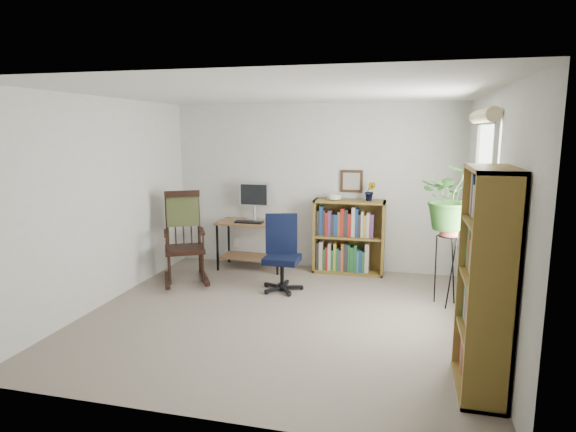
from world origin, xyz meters
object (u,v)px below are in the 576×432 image
(desk, at_px, (252,245))
(office_chair, at_px, (282,253))
(low_bookshelf, at_px, (349,237))
(rocking_chair, at_px, (184,237))
(tall_bookshelf, at_px, (485,282))

(desk, distance_m, office_chair, 1.12)
(low_bookshelf, bearing_deg, desk, -175.14)
(office_chair, relative_size, rocking_chair, 0.79)
(low_bookshelf, distance_m, tall_bookshelf, 3.24)
(office_chair, bearing_deg, desk, 110.99)
(desk, xyz_separation_m, rocking_chair, (-0.67, -0.83, 0.27))
(rocking_chair, xyz_separation_m, low_bookshelf, (2.08, 0.95, -0.09))
(desk, height_order, tall_bookshelf, tall_bookshelf)
(rocking_chair, height_order, tall_bookshelf, tall_bookshelf)
(desk, distance_m, low_bookshelf, 1.43)
(tall_bookshelf, bearing_deg, rocking_chair, 150.48)
(desk, distance_m, tall_bookshelf, 3.98)
(office_chair, xyz_separation_m, rocking_chair, (-1.36, 0.04, 0.13))
(desk, height_order, low_bookshelf, low_bookshelf)
(rocking_chair, distance_m, low_bookshelf, 2.29)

